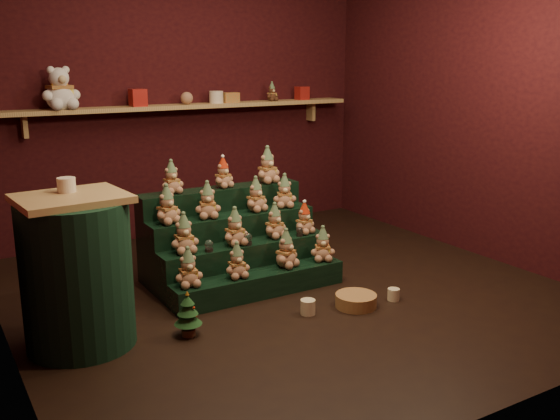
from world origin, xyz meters
TOP-DOWN VIEW (x-y plane):
  - ground at (0.00, 0.00)m, footprint 4.00×4.00m
  - back_wall at (0.00, 2.05)m, footprint 4.00×0.10m
  - front_wall at (0.00, -2.05)m, footprint 4.00×0.10m
  - right_wall at (2.05, 0.00)m, footprint 0.10×4.00m
  - back_shelf at (0.00, 1.87)m, footprint 3.60×0.26m
  - riser_tier_front at (-0.22, 0.03)m, footprint 1.40×0.22m
  - riser_tier_midfront at (-0.22, 0.25)m, footprint 1.40×0.22m
  - riser_tier_midback at (-0.22, 0.47)m, footprint 1.40×0.22m
  - riser_tier_back at (-0.22, 0.69)m, footprint 1.40×0.22m
  - teddy_0 at (-0.80, 0.04)m, footprint 0.22×0.20m
  - teddy_1 at (-0.42, 0.03)m, footprint 0.20×0.18m
  - teddy_2 at (0.02, 0.05)m, footprint 0.27×0.26m
  - teddy_3 at (0.35, 0.03)m, footprint 0.25×0.24m
  - teddy_4 at (-0.73, 0.26)m, footprint 0.22×0.20m
  - teddy_5 at (-0.32, 0.24)m, footprint 0.23×0.21m
  - teddy_6 at (0.04, 0.26)m, footprint 0.23×0.22m
  - teddy_7 at (0.32, 0.25)m, footprint 0.22×0.20m
  - teddy_8 at (-0.77, 0.48)m, footprint 0.25×0.24m
  - teddy_9 at (-0.44, 0.47)m, footprint 0.24×0.23m
  - teddy_10 at (-0.01, 0.48)m, footprint 0.24×0.23m
  - teddy_11 at (0.26, 0.47)m, footprint 0.25×0.24m
  - teddy_12 at (-0.65, 0.69)m, footprint 0.20×0.18m
  - teddy_13 at (-0.20, 0.69)m, footprint 0.22×0.21m
  - teddy_14 at (0.22, 0.68)m, footprint 0.24×0.22m
  - snow_globe_a at (-0.56, 0.19)m, footprint 0.07×0.07m
  - snow_globe_b at (-0.24, 0.19)m, footprint 0.07×0.07m
  - snow_globe_c at (0.24, 0.19)m, footprint 0.06×0.06m
  - side_table at (-1.59, -0.12)m, footprint 0.67×0.67m
  - table_ornament at (-1.59, -0.02)m, footprint 0.11×0.11m
  - mini_christmas_tree at (-0.97, -0.35)m, footprint 0.18×0.18m
  - mug_left at (-0.11, -0.46)m, footprint 0.11×0.11m
  - mug_right at (0.58, -0.57)m, footprint 0.09×0.09m
  - wicker_basket at (0.27, -0.53)m, footprint 0.33×0.33m
  - white_bear at (-1.20, 1.84)m, footprint 0.37×0.35m
  - brown_bear at (0.94, 1.84)m, footprint 0.15×0.14m
  - gift_tin_red_a at (-0.50, 1.85)m, footprint 0.14×0.14m
  - gift_tin_cream at (0.30, 1.85)m, footprint 0.14×0.14m
  - gift_tin_red_b at (1.32, 1.85)m, footprint 0.12×0.12m
  - shelf_plush_ball at (-0.01, 1.85)m, footprint 0.12×0.12m
  - scarf_gift_box at (0.46, 1.85)m, footprint 0.16×0.10m

SIDE VIEW (x-z plane):
  - ground at x=0.00m, z-range 0.00..0.00m
  - mug_right at x=0.58m, z-range 0.00..0.09m
  - wicker_basket at x=0.27m, z-range 0.00..0.09m
  - mug_left at x=-0.11m, z-range 0.00..0.11m
  - riser_tier_front at x=-0.22m, z-range 0.00..0.18m
  - mini_christmas_tree at x=-0.97m, z-range 0.00..0.30m
  - riser_tier_midfront at x=-0.22m, z-range 0.00..0.36m
  - riser_tier_midback at x=-0.22m, z-range 0.00..0.54m
  - teddy_1 at x=-0.42m, z-range 0.18..0.44m
  - teddy_3 at x=0.35m, z-range 0.18..0.45m
  - teddy_0 at x=-0.80m, z-range 0.18..0.46m
  - teddy_2 at x=0.02m, z-range 0.18..0.48m
  - riser_tier_back at x=-0.22m, z-range 0.00..0.72m
  - snow_globe_c at x=0.24m, z-range 0.36..0.44m
  - snow_globe_a at x=-0.56m, z-range 0.36..0.45m
  - snow_globe_b at x=-0.24m, z-range 0.36..0.46m
  - side_table at x=-1.59m, z-range -0.01..0.96m
  - teddy_7 at x=0.32m, z-range 0.36..0.62m
  - teddy_6 at x=0.04m, z-range 0.36..0.63m
  - teddy_5 at x=-0.32m, z-range 0.36..0.65m
  - teddy_4 at x=-0.73m, z-range 0.36..0.66m
  - teddy_11 at x=0.26m, z-range 0.54..0.81m
  - teddy_10 at x=-0.01m, z-range 0.54..0.82m
  - teddy_9 at x=-0.44m, z-range 0.54..0.82m
  - teddy_8 at x=-0.77m, z-range 0.54..0.83m
  - teddy_13 at x=-0.20m, z-range 0.72..0.97m
  - teddy_12 at x=-0.65m, z-range 0.72..0.98m
  - teddy_14 at x=0.22m, z-range 0.72..1.02m
  - table_ornament at x=-1.59m, z-range 0.97..1.05m
  - back_shelf at x=0.00m, z-range 1.17..1.41m
  - scarf_gift_box at x=0.46m, z-range 1.32..1.42m
  - gift_tin_cream at x=0.30m, z-range 1.32..1.44m
  - shelf_plush_ball at x=-0.01m, z-range 1.32..1.44m
  - gift_tin_red_b at x=1.32m, z-range 1.32..1.46m
  - back_wall at x=0.00m, z-range 0.00..2.80m
  - front_wall at x=0.00m, z-range 0.00..2.80m
  - right_wall at x=2.05m, z-range 0.00..2.80m
  - gift_tin_red_a at x=-0.50m, z-range 1.32..1.48m
  - brown_bear at x=0.94m, z-range 1.32..1.51m
  - white_bear at x=-1.20m, z-range 1.32..1.79m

